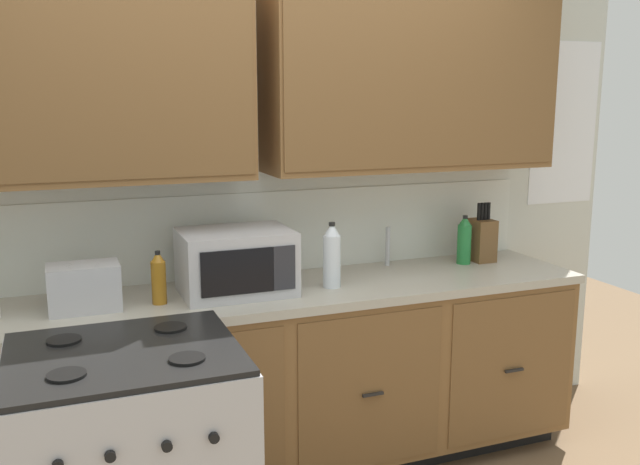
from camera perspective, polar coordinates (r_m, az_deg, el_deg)
name	(u,v)px	position (r m, az deg, el deg)	size (l,w,h in m)	color
wall_unit	(254,120)	(3.19, -5.44, 9.19)	(4.18, 0.40, 2.48)	silver
counter_run	(271,382)	(3.27, -4.08, -12.18)	(3.01, 0.64, 0.91)	black
microwave	(236,262)	(3.05, -6.94, -2.40)	(0.48, 0.37, 0.28)	#B7B7BC
toaster	(84,287)	(2.96, -18.87, -4.29)	(0.28, 0.18, 0.19)	#B7B7BC
knife_block	(481,239)	(3.72, 13.16, -0.54)	(0.11, 0.14, 0.31)	brown
sink_faucet	(388,246)	(3.54, 5.60, -1.15)	(0.02, 0.02, 0.20)	#B2B5BA
bottle_green	(464,240)	(3.64, 11.81, -0.62)	(0.07, 0.07, 0.25)	#237A38
bottle_amber	(159,278)	(2.96, -13.16, -3.67)	(0.06, 0.06, 0.23)	#9E6619
bottle_clear	(332,256)	(3.12, 0.98, -1.92)	(0.08, 0.08, 0.30)	silver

